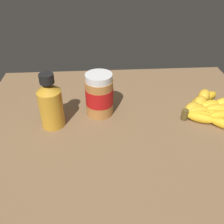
# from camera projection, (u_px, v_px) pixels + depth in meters

# --- Properties ---
(ground_plane) EXTENTS (0.88, 0.71, 0.03)m
(ground_plane) POSITION_uv_depth(u_px,v_px,m) (123.00, 126.00, 0.77)
(ground_plane) COLOR brown
(banana_bunch) EXTENTS (0.22, 0.27, 0.04)m
(banana_bunch) POSITION_uv_depth(u_px,v_px,m) (211.00, 110.00, 0.78)
(banana_bunch) COLOR gold
(banana_bunch) RESTS_ON ground_plane
(peanut_butter_jar) EXTENTS (0.08, 0.08, 0.13)m
(peanut_butter_jar) POSITION_uv_depth(u_px,v_px,m) (99.00, 95.00, 0.76)
(peanut_butter_jar) COLOR #B27238
(peanut_butter_jar) RESTS_ON ground_plane
(honey_bottle) EXTENTS (0.07, 0.07, 0.16)m
(honey_bottle) POSITION_uv_depth(u_px,v_px,m) (50.00, 103.00, 0.70)
(honey_bottle) COLOR gold
(honey_bottle) RESTS_ON ground_plane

